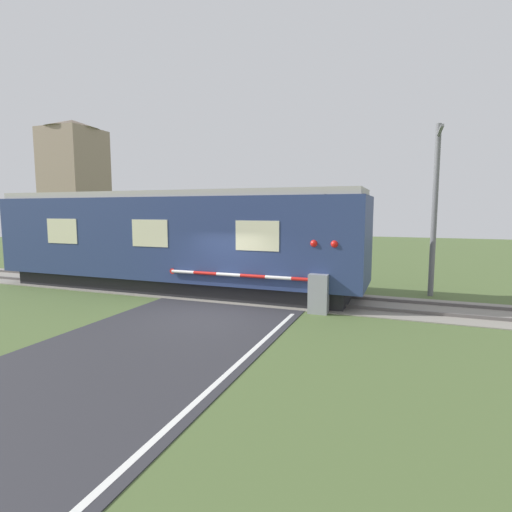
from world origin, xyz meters
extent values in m
plane|color=#4C6033|center=(0.00, 0.00, 0.00)|extent=(80.00, 80.00, 0.00)
cube|color=gray|center=(0.00, 3.08, 0.01)|extent=(36.00, 3.20, 0.03)
cube|color=#595451|center=(0.00, 2.36, 0.08)|extent=(36.00, 0.08, 0.10)
cube|color=#595451|center=(0.00, 3.80, 0.08)|extent=(36.00, 0.08, 0.10)
cube|color=black|center=(-3.14, 3.08, 0.30)|extent=(13.95, 2.61, 0.60)
cube|color=navy|center=(-3.14, 3.08, 2.14)|extent=(15.16, 3.07, 3.09)
cube|color=#ADA89E|center=(-3.14, 3.08, 3.81)|extent=(14.86, 2.82, 0.24)
cube|color=beige|center=(1.03, 1.54, 2.38)|extent=(1.52, 0.02, 0.99)
cube|color=beige|center=(-3.14, 1.54, 2.38)|extent=(1.52, 0.02, 0.99)
cube|color=beige|center=(-7.31, 1.54, 2.38)|extent=(1.52, 0.02, 0.99)
cube|color=gray|center=(3.11, 1.46, 0.62)|extent=(0.60, 0.44, 1.24)
cylinder|color=gray|center=(3.11, 1.46, 1.05)|extent=(0.16, 0.16, 0.18)
cylinder|color=red|center=(2.67, 1.46, 1.05)|extent=(0.88, 0.11, 0.11)
cylinder|color=white|center=(1.79, 1.46, 1.05)|extent=(0.88, 0.11, 0.11)
cylinder|color=red|center=(0.91, 1.46, 1.05)|extent=(0.88, 0.11, 0.11)
cylinder|color=white|center=(0.03, 1.46, 1.05)|extent=(0.88, 0.11, 0.11)
cylinder|color=red|center=(-0.85, 1.46, 1.05)|extent=(0.88, 0.11, 0.11)
cylinder|color=white|center=(-1.73, 1.46, 1.05)|extent=(0.88, 0.11, 0.11)
cylinder|color=red|center=(-2.17, 1.46, 1.05)|extent=(0.20, 0.02, 0.20)
cylinder|color=gray|center=(3.23, 1.64, 1.76)|extent=(0.11, 0.11, 3.51)
cube|color=gray|center=(3.23, 1.64, 2.18)|extent=(0.76, 0.07, 0.07)
sphere|color=red|center=(2.91, 1.59, 2.18)|extent=(0.24, 0.24, 0.24)
sphere|color=red|center=(3.55, 1.59, 2.18)|extent=(0.24, 0.24, 0.24)
cylinder|color=black|center=(2.91, 1.70, 2.18)|extent=(0.30, 0.06, 0.30)
cylinder|color=black|center=(3.55, 1.70, 2.18)|extent=(0.30, 0.06, 0.30)
cube|color=white|center=(3.23, 1.60, 2.81)|extent=(0.57, 0.02, 0.24)
sphere|color=black|center=(3.23, 1.64, 3.61)|extent=(0.18, 0.18, 0.18)
cylinder|color=slate|center=(6.54, 5.49, 3.15)|extent=(0.20, 0.20, 6.31)
cube|color=slate|center=(6.54, 4.59, 5.91)|extent=(0.10, 1.80, 0.08)
cube|color=gray|center=(-22.30, 17.49, 5.15)|extent=(4.38, 4.38, 10.29)
cone|color=brown|center=(-22.30, 17.49, 10.69)|extent=(4.82, 4.82, 0.80)
camera|label=1|loc=(5.58, -10.66, 3.21)|focal=28.00mm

